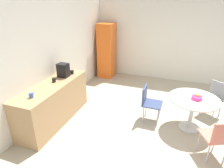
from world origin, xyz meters
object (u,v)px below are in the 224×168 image
chair_coral (219,136)px  mug_white (54,80)px  round_table (193,105)px  locker_cabinet (107,51)px  fruit_bowl (197,97)px  chair_navy (148,100)px  coffee_maker (63,70)px  chair_gray (215,95)px  mug_red (72,72)px  mug_green (31,95)px

chair_coral → mug_white: mug_white is taller
round_table → chair_coral: (-0.83, -0.40, -0.06)m
locker_cabinet → fruit_bowl: size_ratio=8.82×
chair_navy → coffee_maker: size_ratio=2.59×
chair_coral → chair_gray: 1.61m
locker_cabinet → chair_gray: 3.69m
chair_gray → mug_white: (-1.35, 3.45, 0.43)m
chair_coral → mug_red: mug_red is taller
chair_gray → fruit_bowl: bearing=149.7°
round_table → fruit_bowl: size_ratio=4.86×
fruit_bowl → chair_navy: bearing=87.8°
round_table → coffee_maker: bearing=94.5°
round_table → mug_green: (-1.35, 2.90, 0.37)m
chair_navy → fruit_bowl: 1.00m
mug_green → mug_red: 1.34m
mug_green → coffee_maker: size_ratio=0.40×
chair_coral → mug_green: bearing=98.9°
chair_navy → coffee_maker: coffee_maker is taller
locker_cabinet → mug_green: size_ratio=14.26×
mug_red → coffee_maker: (-0.22, 0.09, 0.11)m
fruit_bowl → locker_cabinet: bearing=50.6°
locker_cabinet → coffee_maker: bearing=177.8°
fruit_bowl → round_table: bearing=57.3°
mug_green → coffee_maker: 1.12m
locker_cabinet → mug_red: 2.33m
chair_navy → mug_green: bearing=124.5°
mug_red → fruit_bowl: bearing=-90.4°
chair_coral → coffee_maker: coffee_maker is taller
chair_gray → mug_green: 4.04m
locker_cabinet → coffee_maker: locker_cabinet is taller
locker_cabinet → mug_green: bearing=178.6°
mug_red → chair_gray: bearing=-76.9°
round_table → fruit_bowl: bearing=-122.7°
locker_cabinet → coffee_maker: size_ratio=5.75×
round_table → fruit_bowl: (-0.03, -0.04, 0.19)m
chair_coral → chair_gray: (1.60, -0.11, 0.00)m
chair_gray → coffee_maker: coffee_maker is taller
mug_white → mug_green: bearing=-177.4°
mug_white → mug_green: same height
chair_navy → fruit_bowl: (-0.04, -0.97, 0.25)m
mug_red → coffee_maker: bearing=157.5°
chair_coral → mug_red: (0.83, 3.22, 0.43)m
fruit_bowl → mug_white: bearing=100.5°
fruit_bowl → mug_white: mug_white is taller
fruit_bowl → chair_gray: bearing=-30.3°
chair_navy → fruit_bowl: size_ratio=3.98×
chair_gray → mug_red: 3.45m
round_table → locker_cabinet: bearing=50.5°
chair_coral → mug_green: size_ratio=6.43×
round_table → chair_navy: chair_navy is taller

